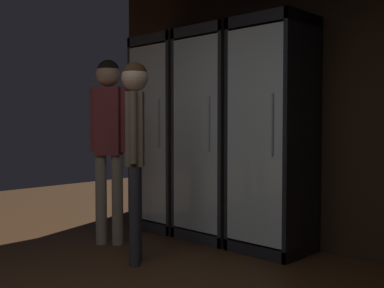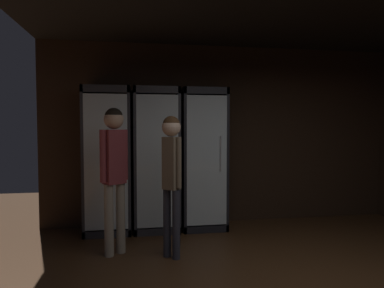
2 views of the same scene
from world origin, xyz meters
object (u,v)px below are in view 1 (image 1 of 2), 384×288
cooler_far_left (169,135)px  cooler_center (275,137)px  cooler_left (217,136)px  shopper_near (109,128)px  shopper_far (135,133)px

cooler_far_left → cooler_center: 1.39m
cooler_left → cooler_center: 0.70m
shopper_near → shopper_far: shopper_near is taller
cooler_left → cooler_center: size_ratio=1.00×
shopper_near → cooler_far_left: bearing=99.2°
cooler_left → cooler_center: same height
cooler_center → shopper_near: size_ratio=1.20×
cooler_center → cooler_far_left: bearing=179.9°
shopper_near → shopper_far: bearing=-17.9°
cooler_center → shopper_far: cooler_center is taller
cooler_center → shopper_far: bearing=-117.4°
cooler_left → shopper_far: size_ratio=1.27×
cooler_far_left → shopper_far: (0.81, -1.13, 0.05)m
cooler_far_left → shopper_near: 0.94m
shopper_far → cooler_far_left: bearing=125.4°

